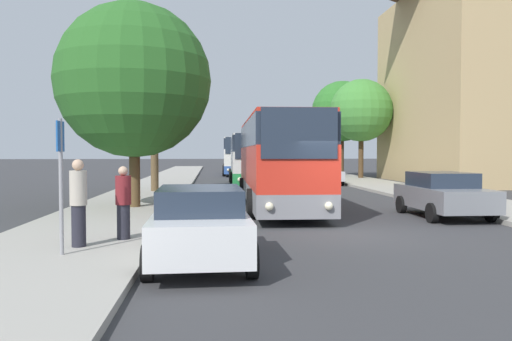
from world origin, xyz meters
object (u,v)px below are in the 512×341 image
object	(u,v)px
parked_car_left_curb	(200,224)
tree_left_far	(134,81)
pedestrian_waiting_far	(123,202)
tree_right_near	(342,111)
bus_front	(277,161)
parked_car_right_near	(443,194)
parked_car_right_far	(323,174)
pedestrian_waiting_near	(78,202)
bus_rear	(237,155)
bus_stop_sign	(61,171)
tree_right_mid	(361,111)
bus_middle	(251,159)
tree_left_near	(154,71)

from	to	relation	value
parked_car_left_curb	tree_left_far	distance (m)	10.32
pedestrian_waiting_far	tree_right_near	world-z (taller)	tree_right_near
parked_car_left_curb	tree_right_near	distance (m)	35.88
pedestrian_waiting_far	parked_car_left_curb	bearing A→B (deg)	-24.85
tree_left_far	bus_front	bearing A→B (deg)	6.39
parked_car_right_near	pedestrian_waiting_far	distance (m)	10.66
parked_car_right_far	pedestrian_waiting_far	size ratio (longest dim) A/B	2.40
parked_car_right_near	pedestrian_waiting_near	bearing A→B (deg)	25.93
tree_left_far	bus_rear	bearing A→B (deg)	79.80
parked_car_right_far	tree_right_near	distance (m)	12.12
bus_rear	parked_car_left_curb	distance (m)	38.63
bus_stop_sign	parked_car_left_curb	bearing A→B (deg)	-8.00
tree_right_mid	bus_rear	bearing A→B (deg)	134.02
parked_car_right_far	bus_rear	bearing A→B (deg)	-72.83
bus_middle	tree_right_near	bearing A→B (deg)	50.81
bus_middle	parked_car_right_far	size ratio (longest dim) A/B	2.62
bus_middle	bus_stop_sign	distance (m)	23.53
bus_middle	tree_right_mid	bearing A→B (deg)	32.90
pedestrian_waiting_far	parked_car_right_far	bearing A→B (deg)	89.54
parked_car_left_curb	pedestrian_waiting_near	distance (m)	2.92
tree_left_near	tree_right_mid	bearing A→B (deg)	39.44
bus_stop_sign	tree_left_near	world-z (taller)	tree_left_near
bus_rear	pedestrian_waiting_near	xyz separation A→B (m)	(-5.28, -37.30, -0.76)
parked_car_right_far	tree_left_near	xyz separation A→B (m)	(-10.47, -6.56, 5.68)
tree_left_near	bus_rear	bearing A→B (deg)	76.07
bus_front	pedestrian_waiting_near	xyz separation A→B (m)	(-5.42, -8.51, -0.74)
parked_car_left_curb	tree_right_mid	xyz separation A→B (m)	(12.00, 28.85, 4.68)
bus_front	parked_car_right_far	size ratio (longest dim) A/B	2.79
bus_rear	bus_stop_sign	bearing A→B (deg)	-96.24
parked_car_right_far	pedestrian_waiting_far	bearing A→B (deg)	64.57
pedestrian_waiting_far	tree_right_near	xyz separation A→B (m)	(13.52, 31.47, 4.77)
parked_car_right_far	bus_stop_sign	distance (m)	25.19
pedestrian_waiting_far	pedestrian_waiting_near	bearing A→B (deg)	-109.03
pedestrian_waiting_near	bus_front	bearing A→B (deg)	133.07
tree_left_near	parked_car_left_curb	bearing A→B (deg)	-80.63
tree_right_near	bus_rear	bearing A→B (deg)	151.18
bus_middle	parked_car_right_far	world-z (taller)	bus_middle
pedestrian_waiting_near	tree_right_mid	size ratio (longest dim) A/B	0.24
parked_car_right_far	tree_left_near	world-z (taller)	tree_left_near
bus_front	bus_rear	world-z (taller)	bus_rear
bus_rear	bus_stop_sign	size ratio (longest dim) A/B	4.09
tree_right_mid	pedestrian_waiting_far	bearing A→B (deg)	-117.33
bus_front	tree_right_mid	world-z (taller)	tree_right_mid
parked_car_right_far	pedestrian_waiting_far	world-z (taller)	pedestrian_waiting_far
parked_car_left_curb	pedestrian_waiting_far	bearing A→B (deg)	130.08
pedestrian_waiting_near	bus_stop_sign	bearing A→B (deg)	-22.14
pedestrian_waiting_near	tree_right_near	bearing A→B (deg)	141.70
bus_stop_sign	parked_car_right_near	bearing A→B (deg)	29.00
parked_car_right_near	tree_right_mid	bearing A→B (deg)	-99.96
bus_rear	parked_car_left_curb	bearing A→B (deg)	-92.13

